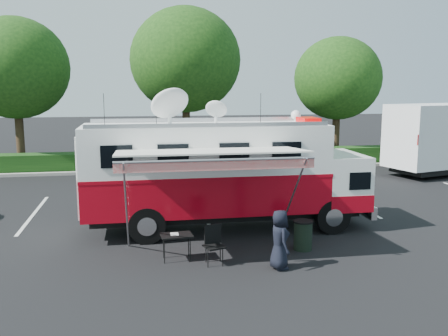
{
  "coord_description": "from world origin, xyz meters",
  "views": [
    {
      "loc": [
        -2.75,
        -15.28,
        4.57
      ],
      "look_at": [
        0.0,
        0.5,
        1.9
      ],
      "focal_mm": 40.0,
      "sensor_mm": 36.0,
      "label": 1
    }
  ],
  "objects": [
    {
      "name": "command_truck",
      "position": [
        -0.08,
        -0.0,
        1.85
      ],
      "size": [
        9.0,
        2.48,
        4.32
      ],
      "color": "black",
      "rests_on": "ground_plane"
    },
    {
      "name": "stall_lines",
      "position": [
        -0.5,
        3.0,
        0.0
      ],
      "size": [
        24.12,
        5.5,
        0.01
      ],
      "color": "silver",
      "rests_on": "ground_plane"
    },
    {
      "name": "folding_table",
      "position": [
        -1.82,
        -2.64,
        0.65
      ],
      "size": [
        0.87,
        0.65,
        0.7
      ],
      "color": "black",
      "rests_on": "ground_plane"
    },
    {
      "name": "person",
      "position": [
        0.68,
        -3.71,
        0.0
      ],
      "size": [
        0.56,
        0.79,
        1.51
      ],
      "primitive_type": "imported",
      "rotation": [
        0.0,
        0.0,
        1.68
      ],
      "color": "black",
      "rests_on": "ground_plane"
    },
    {
      "name": "ground_plane",
      "position": [
        0.0,
        0.0,
        0.0
      ],
      "size": [
        120.0,
        120.0,
        0.0
      ],
      "primitive_type": "plane",
      "color": "black",
      "rests_on": "ground"
    },
    {
      "name": "back_border",
      "position": [
        1.14,
        12.9,
        5.0
      ],
      "size": [
        60.0,
        6.14,
        8.87
      ],
      "color": "#9E998E",
      "rests_on": "ground_plane"
    },
    {
      "name": "folding_chair",
      "position": [
        -0.89,
        -3.02,
        0.59
      ],
      "size": [
        0.59,
        0.63,
        1.0
      ],
      "color": "black",
      "rests_on": "ground_plane"
    },
    {
      "name": "awning",
      "position": [
        -0.88,
        -2.57,
        2.78
      ],
      "size": [
        4.91,
        2.55,
        2.97
      ],
      "color": "silver",
      "rests_on": "ground_plane"
    },
    {
      "name": "trash_bin",
      "position": [
        1.74,
        -2.4,
        0.42
      ],
      "size": [
        0.56,
        0.56,
        0.83
      ],
      "color": "black",
      "rests_on": "ground_plane"
    }
  ]
}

